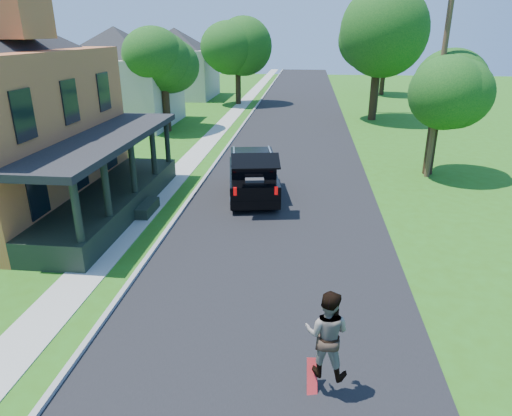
# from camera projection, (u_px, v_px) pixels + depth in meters

# --- Properties ---
(ground) EXTENTS (140.00, 140.00, 0.00)m
(ground) POSITION_uv_depth(u_px,v_px,m) (267.00, 304.00, 12.28)
(ground) COLOR #2A5C12
(ground) RESTS_ON ground
(street) EXTENTS (8.00, 120.00, 0.02)m
(street) POSITION_uv_depth(u_px,v_px,m) (293.00, 140.00, 30.80)
(street) COLOR black
(street) RESTS_ON ground
(curb) EXTENTS (0.15, 120.00, 0.12)m
(curb) POSITION_uv_depth(u_px,v_px,m) (234.00, 138.00, 31.22)
(curb) COLOR gray
(curb) RESTS_ON ground
(sidewalk) EXTENTS (1.30, 120.00, 0.03)m
(sidewalk) POSITION_uv_depth(u_px,v_px,m) (212.00, 138.00, 31.38)
(sidewalk) COLOR #9FA097
(sidewalk) RESTS_ON ground
(front_walk) EXTENTS (6.50, 1.20, 0.03)m
(front_walk) POSITION_uv_depth(u_px,v_px,m) (51.00, 209.00, 18.82)
(front_walk) COLOR #9FA097
(front_walk) RESTS_ON ground
(neighbor_house_mid) EXTENTS (12.78, 12.78, 8.30)m
(neighbor_house_mid) POSITION_uv_depth(u_px,v_px,m) (118.00, 69.00, 34.38)
(neighbor_house_mid) COLOR #B3AC9E
(neighbor_house_mid) RESTS_ON ground
(neighbor_house_far) EXTENTS (12.78, 12.78, 8.30)m
(neighbor_house_far) POSITION_uv_depth(u_px,v_px,m) (176.00, 57.00, 49.20)
(neighbor_house_far) COLOR #B3AC9E
(neighbor_house_far) RESTS_ON ground
(black_suv) EXTENTS (2.77, 5.47, 2.44)m
(black_suv) POSITION_uv_depth(u_px,v_px,m) (253.00, 176.00, 20.04)
(black_suv) COLOR black
(black_suv) RESTS_ON ground
(skateboarder) EXTENTS (1.04, 0.89, 1.86)m
(skateboarder) POSITION_uv_depth(u_px,v_px,m) (327.00, 334.00, 8.85)
(skateboarder) COLOR black
(skateboarder) RESTS_ON ground
(skateboard) EXTENTS (0.24, 0.53, 0.69)m
(skateboard) POSITION_uv_depth(u_px,v_px,m) (312.00, 379.00, 9.30)
(skateboard) COLOR #AE0E11
(skateboard) RESTS_ON ground
(tree_left_mid) EXTENTS (5.94, 6.18, 7.85)m
(tree_left_mid) POSITION_uv_depth(u_px,v_px,m) (163.00, 55.00, 31.62)
(tree_left_mid) COLOR black
(tree_left_mid) RESTS_ON ground
(tree_left_far) EXTENTS (7.04, 7.15, 9.18)m
(tree_left_far) POSITION_uv_depth(u_px,v_px,m) (237.00, 41.00, 43.73)
(tree_left_far) COLOR black
(tree_left_far) RESTS_ON ground
(tree_right_near) EXTENTS (5.38, 5.61, 6.65)m
(tree_right_near) POSITION_uv_depth(u_px,v_px,m) (439.00, 87.00, 22.01)
(tree_right_near) COLOR black
(tree_right_near) RESTS_ON ground
(tree_right_mid) EXTENTS (7.28, 7.00, 10.31)m
(tree_right_mid) POSITION_uv_depth(u_px,v_px,m) (379.00, 31.00, 35.37)
(tree_right_mid) COLOR black
(tree_right_mid) RESTS_ON ground
(tree_right_far) EXTENTS (6.73, 6.51, 8.38)m
(tree_right_far) POSITION_uv_depth(u_px,v_px,m) (386.00, 44.00, 50.56)
(tree_right_far) COLOR black
(tree_right_far) RESTS_ON ground
(utility_pole_near) EXTENTS (1.60, 0.38, 9.40)m
(utility_pole_near) POSITION_uv_depth(u_px,v_px,m) (440.00, 77.00, 21.28)
(utility_pole_near) COLOR #472F21
(utility_pole_near) RESTS_ON ground
(utility_pole_far) EXTENTS (1.44, 0.52, 8.61)m
(utility_pole_far) POSITION_uv_depth(u_px,v_px,m) (380.00, 61.00, 39.56)
(utility_pole_far) COLOR #472F21
(utility_pole_far) RESTS_ON ground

